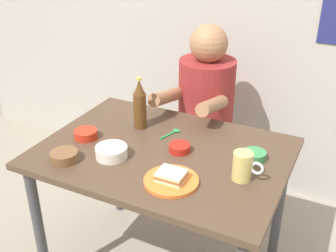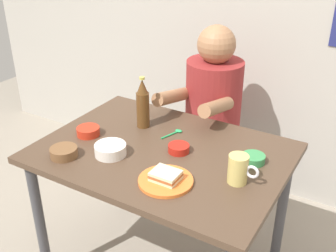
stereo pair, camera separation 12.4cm
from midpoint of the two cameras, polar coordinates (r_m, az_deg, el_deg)
name	(u,v)px [view 1 (the left image)]	position (r m, az deg, el deg)	size (l,w,h in m)	color
dining_table	(163,168)	(1.91, -2.54, -5.82)	(1.10, 0.80, 0.74)	#4C3828
stool	(204,157)	(2.56, 3.54, -4.28)	(0.34, 0.34, 0.45)	#4C4C51
person_seated	(206,95)	(2.36, 3.72, 4.23)	(0.33, 0.56, 0.72)	maroon
plate_orange	(171,181)	(1.65, -1.73, -7.62)	(0.22, 0.22, 0.01)	orange
sandwich	(171,176)	(1.63, -1.74, -6.90)	(0.11, 0.09, 0.04)	beige
beer_mug	(243,166)	(1.65, 8.21, -5.55)	(0.13, 0.08, 0.12)	#D1BC66
beer_bottle	(140,105)	(2.01, -5.69, 2.82)	(0.06, 0.06, 0.26)	#593819
sambal_bowl_red	(180,148)	(1.84, -0.31, -3.03)	(0.10, 0.10, 0.03)	#B21E14
condiment_bowl_brown	(64,156)	(1.84, -16.05, -4.02)	(0.12, 0.12, 0.04)	brown
dip_bowl_green	(254,155)	(1.81, 9.93, -3.99)	(0.10, 0.10, 0.03)	#388C4C
rice_bowl_white	(111,151)	(1.82, -9.76, -3.51)	(0.14, 0.14, 0.05)	silver
sauce_bowl_chili	(86,134)	(2.00, -13.04, -1.08)	(0.11, 0.11, 0.04)	red
spoon	(173,132)	(2.00, -1.03, -0.89)	(0.06, 0.12, 0.01)	#26A559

